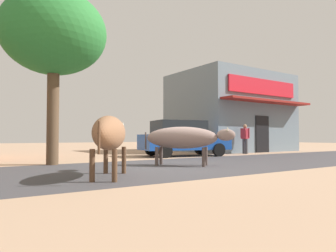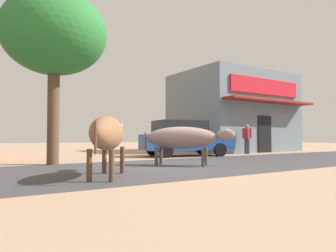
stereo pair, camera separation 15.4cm
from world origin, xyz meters
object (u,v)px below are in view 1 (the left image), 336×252
(roadside_tree, at_px, (54,34))
(cow_far_dark, at_px, (183,138))
(parked_hatchback_car, at_px, (183,138))
(pedestrian_by_shop, at_px, (245,137))
(cow_near_brown, at_px, (110,134))

(roadside_tree, relative_size, cow_far_dark, 2.34)
(cow_far_dark, bearing_deg, parked_hatchback_car, 53.70)
(pedestrian_by_shop, bearing_deg, roadside_tree, -174.27)
(parked_hatchback_car, height_order, cow_near_brown, parked_hatchback_car)
(roadside_tree, distance_m, cow_far_dark, 5.39)
(cow_near_brown, height_order, cow_far_dark, cow_near_brown)
(cow_near_brown, relative_size, pedestrian_by_shop, 1.65)
(cow_near_brown, xyz_separation_m, cow_far_dark, (3.00, 1.28, -0.11))
(roadside_tree, bearing_deg, parked_hatchback_car, 11.67)
(cow_far_dark, bearing_deg, roadside_tree, 141.95)
(parked_hatchback_car, distance_m, cow_far_dark, 4.79)
(parked_hatchback_car, xyz_separation_m, pedestrian_by_shop, (3.92, -0.26, 0.06))
(roadside_tree, xyz_separation_m, parked_hatchback_car, (6.15, 1.27, -3.39))
(roadside_tree, relative_size, cow_near_brown, 2.19)
(roadside_tree, bearing_deg, cow_far_dark, -38.05)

